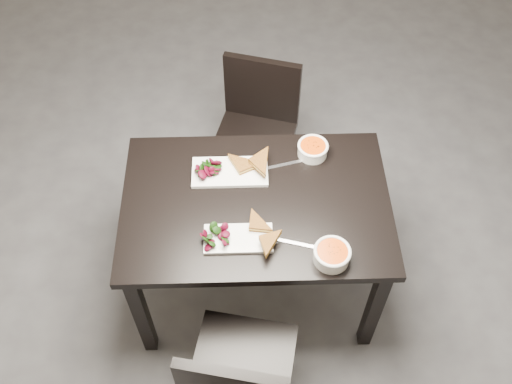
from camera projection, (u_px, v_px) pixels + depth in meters
ground at (313, 211)px, 3.48m from camera, size 5.00×5.00×0.00m
table at (256, 214)px, 2.67m from camera, size 1.20×0.80×0.75m
chair_near at (239, 378)px, 2.38m from camera, size 0.50×0.50×0.85m
chair_far at (257, 124)px, 3.24m from camera, size 0.52×0.52×0.85m
plate_near at (238, 239)px, 2.46m from camera, size 0.29×0.15×0.01m
sandwich_near at (254, 231)px, 2.45m from camera, size 0.16×0.13×0.05m
salad_near at (214, 236)px, 2.44m from camera, size 0.09×0.08×0.04m
soup_bowl_near at (332, 254)px, 2.38m from camera, size 0.16×0.16×0.07m
cutlery_near at (297, 244)px, 2.46m from camera, size 0.18×0.06×0.00m
plate_far at (230, 172)px, 2.68m from camera, size 0.35×0.17×0.02m
sandwich_far at (244, 169)px, 2.64m from camera, size 0.21×0.19×0.06m
salad_far at (208, 168)px, 2.65m from camera, size 0.11×0.10×0.05m
soup_bowl_far at (313, 149)px, 2.73m from camera, size 0.15×0.15×0.07m
cutlery_far at (286, 164)px, 2.72m from camera, size 0.18×0.06×0.00m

